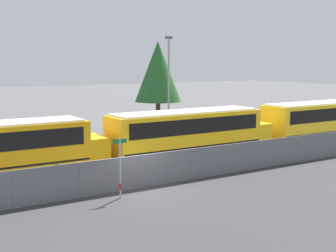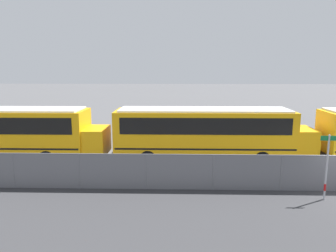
{
  "view_description": "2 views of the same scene",
  "coord_description": "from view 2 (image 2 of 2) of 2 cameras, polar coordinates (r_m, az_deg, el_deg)",
  "views": [
    {
      "loc": [
        -10.95,
        -19.92,
        6.26
      ],
      "look_at": [
        4.35,
        4.12,
        2.34
      ],
      "focal_mm": 50.0,
      "sensor_mm": 36.0,
      "label": 1
    },
    {
      "loc": [
        -7.82,
        -14.39,
        5.55
      ],
      "look_at": [
        -8.31,
        3.55,
        2.35
      ],
      "focal_mm": 35.0,
      "sensor_mm": 36.0,
      "label": 2
    }
  ],
  "objects": [
    {
      "name": "school_bus_2",
      "position": [
        21.89,
        -26.65,
        -0.62
      ],
      "size": [
        11.74,
        2.63,
        3.18
      ],
      "color": "orange",
      "rests_on": "ground_plane"
    },
    {
      "name": "school_bus_3",
      "position": [
        19.57,
        6.93,
        -0.77
      ],
      "size": [
        11.74,
        2.63,
        3.18
      ],
      "color": "orange",
      "rests_on": "ground_plane"
    },
    {
      "name": "street_sign",
      "position": [
        15.33,
        25.92,
        -6.23
      ],
      "size": [
        0.7,
        0.09,
        2.83
      ],
      "color": "#B7B7BC",
      "rests_on": "ground_plane"
    }
  ]
}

